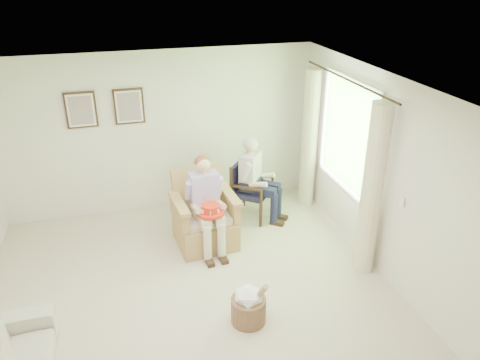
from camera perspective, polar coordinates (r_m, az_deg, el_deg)
The scene contains 15 objects.
floor at distance 5.86m, azimuth -5.17°, elevation -15.34°, with size 5.50×5.50×0.00m, color beige.
back_wall at distance 7.60m, azimuth -9.65°, elevation 5.71°, with size 5.00×0.04×2.60m, color silver.
right_wall at distance 6.00m, azimuth 18.39°, elevation -0.77°, with size 0.04×5.50×2.60m, color silver.
ceiling at distance 4.61m, azimuth -6.44°, elevation 9.96°, with size 5.00×5.50×0.02m, color white.
window at distance 6.81m, azimuth 13.02°, elevation 5.62°, with size 0.13×2.50×1.63m.
curtain_left at distance 6.14m, azimuth 15.78°, elevation -1.36°, with size 0.34×0.34×2.30m, color beige.
curtain_right at distance 7.72m, azimuth 8.43°, elevation 4.92°, with size 0.34×0.34×2.30m, color beige.
framed_print_left at distance 7.40m, azimuth -18.82°, elevation 8.07°, with size 0.45×0.05×0.55m.
framed_print_right at distance 7.39m, azimuth -13.38°, elevation 8.73°, with size 0.45×0.05×0.55m.
wicker_armchair at distance 6.86m, azimuth -4.34°, elevation -5.10°, with size 0.85×0.84×1.08m.
wood_armchair at distance 7.53m, azimuth 1.31°, elevation -0.78°, with size 0.59×0.55×0.90m.
person_wicker at distance 6.51m, azimuth -4.21°, elevation -2.20°, with size 0.40×0.63×1.37m.
person_dark at distance 7.28m, azimuth 1.68°, elevation 0.68°, with size 0.40×0.63×1.33m.
red_hat at distance 6.38m, azimuth -3.61°, elevation -3.69°, with size 0.38×0.38×0.14m.
hatbox at distance 5.53m, azimuth 1.06°, elevation -14.98°, with size 0.46×0.46×0.60m.
Camera 1 is at (-0.73, -4.39, 3.82)m, focal length 35.00 mm.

